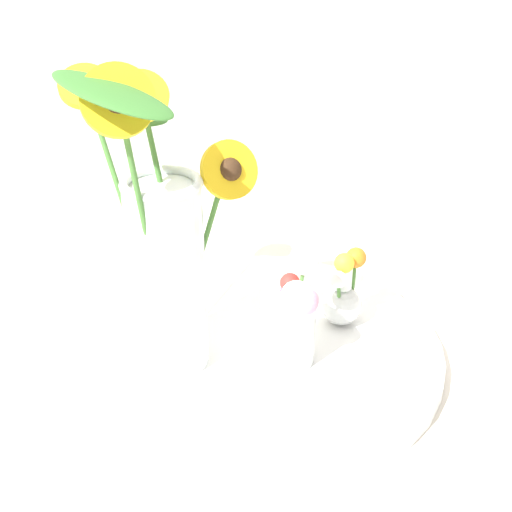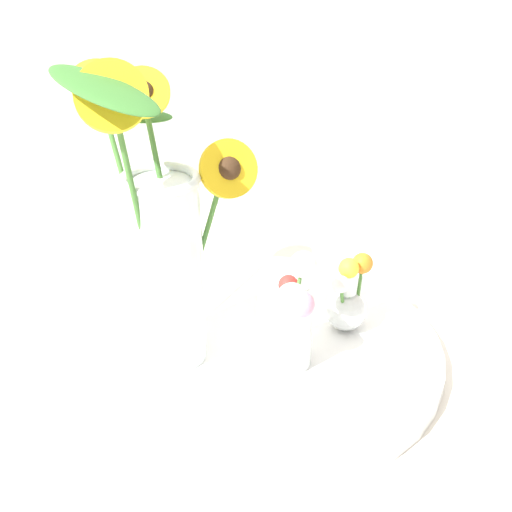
% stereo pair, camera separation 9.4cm
% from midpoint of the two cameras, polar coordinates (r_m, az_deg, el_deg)
% --- Properties ---
extents(ground_plane, '(6.00, 6.00, 0.00)m').
position_cam_midpoint_polar(ground_plane, '(1.00, 1.30, -9.54)').
color(ground_plane, silver).
extents(serving_tray, '(0.52, 0.52, 0.02)m').
position_cam_midpoint_polar(serving_tray, '(1.02, 2.66, -7.61)').
color(serving_tray, white).
rests_on(serving_tray, ground_plane).
extents(mason_jar_sunflowers, '(0.26, 0.29, 0.42)m').
position_cam_midpoint_polar(mason_jar_sunflowers, '(0.91, -4.63, 0.63)').
color(mason_jar_sunflowers, silver).
rests_on(mason_jar_sunflowers, serving_tray).
extents(vase_small_center, '(0.08, 0.08, 0.16)m').
position_cam_midpoint_polar(vase_small_center, '(0.94, 5.41, -5.11)').
color(vase_small_center, white).
rests_on(vase_small_center, serving_tray).
extents(vase_bulb_right, '(0.07, 0.06, 0.12)m').
position_cam_midpoint_polar(vase_bulb_right, '(1.04, 9.94, -3.49)').
color(vase_bulb_right, white).
rests_on(vase_bulb_right, serving_tray).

